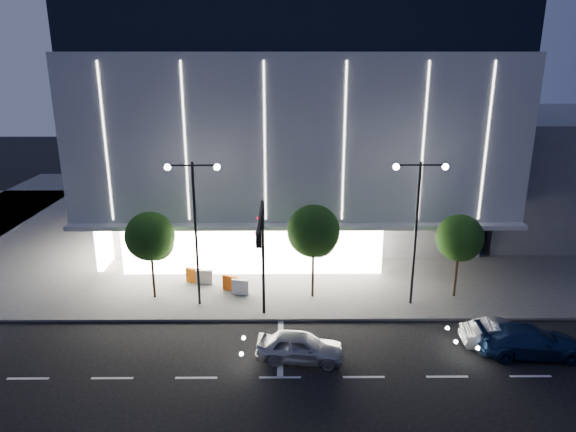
% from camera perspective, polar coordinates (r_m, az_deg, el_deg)
% --- Properties ---
extents(ground, '(160.00, 160.00, 0.00)m').
position_cam_1_polar(ground, '(26.99, -5.27, -15.65)').
color(ground, black).
rests_on(ground, ground).
extents(sidewalk_museum, '(70.00, 40.00, 0.15)m').
position_cam_1_polar(sidewalk_museum, '(48.92, 2.84, -0.27)').
color(sidewalk_museum, '#474747').
rests_on(sidewalk_museum, ground).
extents(museum, '(30.00, 25.80, 18.00)m').
position_cam_1_polar(museum, '(45.28, 0.54, 10.27)').
color(museum, '#4C4C51').
rests_on(museum, ground).
extents(annex_building, '(16.00, 20.00, 10.00)m').
position_cam_1_polar(annex_building, '(53.23, 26.21, 4.88)').
color(annex_building, '#4C4C51').
rests_on(annex_building, ground).
extents(traffic_mast, '(0.33, 5.89, 7.07)m').
position_cam_1_polar(traffic_mast, '(27.70, -2.93, -3.10)').
color(traffic_mast, black).
rests_on(traffic_mast, ground).
extents(street_lamp_west, '(3.16, 0.36, 9.00)m').
position_cam_1_polar(street_lamp_west, '(30.36, -10.31, 0.29)').
color(street_lamp_west, black).
rests_on(street_lamp_west, ground).
extents(street_lamp_east, '(3.16, 0.36, 9.00)m').
position_cam_1_polar(street_lamp_east, '(30.91, 14.17, 0.34)').
color(street_lamp_east, black).
rests_on(street_lamp_east, ground).
extents(tree_left, '(3.02, 3.02, 5.72)m').
position_cam_1_polar(tree_left, '(32.52, -15.01, -2.46)').
color(tree_left, black).
rests_on(tree_left, ground).
extents(tree_mid, '(3.25, 3.25, 6.15)m').
position_cam_1_polar(tree_mid, '(31.43, 2.89, -1.99)').
color(tree_mid, black).
rests_on(tree_mid, ground).
extents(tree_right, '(2.91, 2.91, 5.51)m').
position_cam_1_polar(tree_right, '(33.33, 18.53, -2.58)').
color(tree_right, black).
rests_on(tree_right, ground).
extents(car_lead, '(4.62, 2.36, 1.51)m').
position_cam_1_polar(car_lead, '(26.52, 1.36, -14.30)').
color(car_lead, '#A8AAB0').
rests_on(car_lead, ground).
extents(car_second, '(4.32, 1.68, 1.40)m').
position_cam_1_polar(car_second, '(29.76, 22.74, -12.14)').
color(car_second, '#AEB1B6').
rests_on(car_second, ground).
extents(car_third, '(5.41, 2.40, 1.54)m').
position_cam_1_polar(car_third, '(29.65, 25.28, -12.44)').
color(car_third, navy).
rests_on(car_third, ground).
extents(barrier_a, '(1.11, 0.64, 1.00)m').
position_cam_1_polar(barrier_a, '(35.27, -10.43, -6.51)').
color(barrier_a, orange).
rests_on(barrier_a, sidewalk_museum).
extents(barrier_b, '(1.10, 0.26, 1.00)m').
position_cam_1_polar(barrier_b, '(34.89, -9.28, -6.72)').
color(barrier_b, silver).
rests_on(barrier_b, sidewalk_museum).
extents(barrier_c, '(1.10, 0.69, 1.00)m').
position_cam_1_polar(barrier_c, '(33.77, -6.38, -7.42)').
color(barrier_c, '#D14D0B').
rests_on(barrier_c, sidewalk_museum).
extents(barrier_d, '(1.13, 0.42, 1.00)m').
position_cam_1_polar(barrier_d, '(33.16, -5.30, -7.85)').
color(barrier_d, white).
rests_on(barrier_d, sidewalk_museum).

